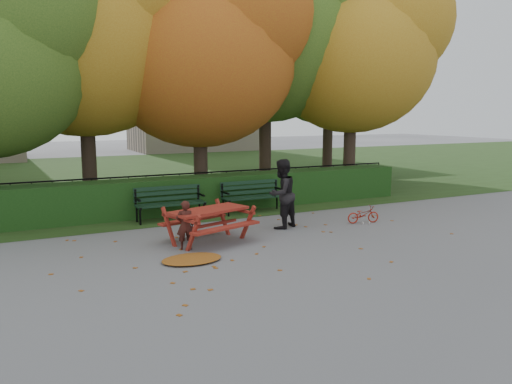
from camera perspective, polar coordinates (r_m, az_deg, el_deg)
name	(u,v)px	position (r m, az deg, el deg)	size (l,w,h in m)	color
ground	(283,247)	(10.48, 3.08, -6.33)	(90.00, 90.00, 0.00)	slate
grass_strip	(131,175)	(23.48, -14.07, 1.93)	(90.00, 90.00, 0.00)	#1E3312
building_right	(192,71)	(39.15, -7.27, 13.61)	(9.00, 6.00, 12.00)	#C0AC95
hedge	(205,193)	(14.37, -5.80, -0.15)	(13.00, 0.90, 1.00)	black
iron_fence	(196,188)	(15.11, -6.89, 0.41)	(14.00, 0.04, 1.02)	black
tree_b	(96,21)	(15.95, -17.82, 18.07)	(6.72, 6.40, 8.79)	black
tree_c	(212,46)	(15.99, -5.09, 16.33)	(6.30, 6.00, 8.00)	black
tree_d	(278,21)	(18.59, 2.59, 18.91)	(7.14, 6.80, 9.58)	black
tree_e	(364,47)	(18.71, 12.23, 15.88)	(6.09, 5.80, 8.16)	black
tree_g	(339,54)	(23.00, 9.46, 15.34)	(6.30, 6.00, 8.55)	black
bench_left	(170,200)	(13.21, -9.85, -0.95)	(1.80, 0.57, 0.88)	black
bench_right	(252,194)	(14.07, -0.46, -0.21)	(1.80, 0.57, 0.88)	black
picnic_table	(209,216)	(10.79, -5.40, -2.80)	(2.05, 1.83, 0.83)	maroon
leaf_pile	(192,259)	(9.59, -7.35, -7.60)	(1.16, 0.81, 0.08)	#6D2E0E
leaf_scatter	(276,244)	(10.73, 2.29, -5.93)	(9.00, 5.70, 0.01)	#6D2E0E
child	(185,225)	(10.28, -8.10, -3.77)	(0.37, 0.24, 1.02)	#381612
adult	(282,194)	(12.05, 2.96, -0.22)	(0.82, 0.64, 1.69)	black
bicycle	(363,215)	(12.99, 12.14, -2.53)	(0.29, 0.84, 0.44)	maroon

